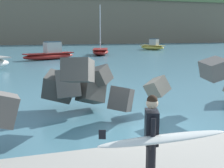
{
  "coord_description": "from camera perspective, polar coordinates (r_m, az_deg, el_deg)",
  "views": [
    {
      "loc": [
        -3.24,
        -8.26,
        3.08
      ],
      "look_at": [
        -0.6,
        0.5,
        1.4
      ],
      "focal_mm": 45.15,
      "sensor_mm": 36.0,
      "label": 1
    }
  ],
  "objects": [
    {
      "name": "ground_plane",
      "position": [
        9.39,
        4.46,
        -8.77
      ],
      "size": [
        400.0,
        400.0,
        0.0
      ],
      "primitive_type": "plane",
      "color": "#42707F"
    },
    {
      "name": "breakwater_jetty",
      "position": [
        10.52,
        2.95,
        -0.14
      ],
      "size": [
        31.46,
        5.37,
        2.72
      ],
      "color": "#3D3A38",
      "rests_on": "ground"
    },
    {
      "name": "surfer_with_board",
      "position": [
        5.02,
        8.48,
        -10.74
      ],
      "size": [
        2.1,
        1.45,
        1.78
      ],
      "color": "black",
      "rests_on": "walkway_path"
    },
    {
      "name": "boat_near_left",
      "position": [
        51.54,
        8.2,
        7.56
      ],
      "size": [
        3.78,
        5.14,
        2.01
      ],
      "color": "#EAC64C",
      "rests_on": "ground"
    },
    {
      "name": "boat_mid_left",
      "position": [
        39.31,
        -2.36,
        6.61
      ],
      "size": [
        3.48,
        5.56,
        6.73
      ],
      "color": "maroon",
      "rests_on": "ground"
    },
    {
      "name": "boat_mid_centre",
      "position": [
        33.34,
        -12.47,
        5.94
      ],
      "size": [
        6.46,
        4.1,
        2.09
      ],
      "color": "maroon",
      "rests_on": "ground"
    },
    {
      "name": "headland_bluff",
      "position": [
        95.65,
        -8.98,
        12.37
      ],
      "size": [
        111.82,
        39.99,
        13.11
      ],
      "color": "#756651",
      "rests_on": "ground"
    }
  ]
}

